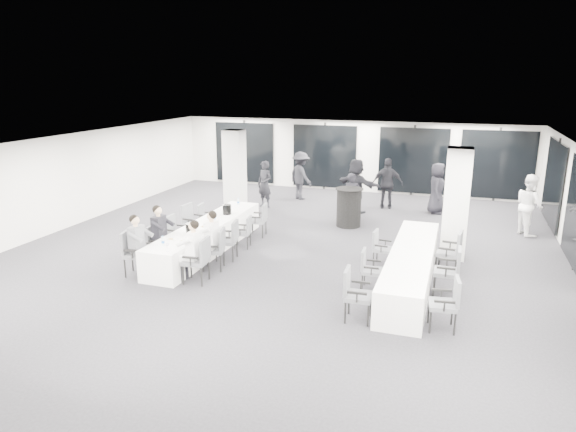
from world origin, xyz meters
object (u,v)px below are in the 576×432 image
(chair_side_left_far, at_px, (380,246))
(chair_side_right_far, at_px, (452,250))
(chair_side_left_mid, at_px, (369,267))
(chair_side_right_near, at_px, (448,300))
(cocktail_table, at_px, (349,207))
(chair_main_right_near, at_px, (199,257))
(ice_bucket_far, at_px, (227,209))
(chair_main_left_fourth, at_px, (192,220))
(chair_main_left_mid, at_px, (175,231))
(chair_side_right_mid, at_px, (451,268))
(standing_guest_f, at_px, (356,182))
(chair_main_left_far, at_px, (205,216))
(chair_main_left_second, at_px, (156,241))
(chair_main_right_far, at_px, (260,218))
(chair_side_left_near, at_px, (354,291))
(standing_guest_c, at_px, (301,173))
(standing_guest_h, at_px, (530,201))
(chair_main_right_fourth, at_px, (245,230))
(standing_guest_a, at_px, (352,194))
(standing_guest_d, at_px, (388,180))
(chair_main_left_near, at_px, (133,250))
(ice_bucket_near, at_px, (191,229))
(chair_main_right_second, at_px, (217,246))
(banquet_table_side, at_px, (411,267))
(chair_main_right_mid, at_px, (230,238))
(standing_guest_e, at_px, (437,185))
(banquet_table_main, at_px, (207,237))
(standing_guest_g, at_px, (265,181))

(chair_side_left_far, height_order, chair_side_right_far, chair_side_right_far)
(chair_side_left_mid, xyz_separation_m, chair_side_right_near, (1.66, -1.39, 0.07))
(cocktail_table, distance_m, chair_main_right_near, 5.91)
(cocktail_table, relative_size, ice_bucket_far, 4.34)
(chair_main_left_fourth, bearing_deg, chair_main_left_mid, 6.30)
(chair_main_left_mid, relative_size, chair_side_right_mid, 0.92)
(chair_side_left_mid, height_order, chair_side_left_far, chair_side_left_mid)
(standing_guest_f, bearing_deg, chair_main_left_far, 73.42)
(chair_main_left_second, height_order, chair_main_right_far, chair_main_right_far)
(chair_side_left_near, distance_m, standing_guest_c, 10.00)
(ice_bucket_far, bearing_deg, chair_side_right_far, -6.45)
(cocktail_table, relative_size, standing_guest_h, 0.59)
(chair_main_right_fourth, relative_size, standing_guest_a, 0.49)
(chair_main_left_far, bearing_deg, chair_main_right_far, 90.32)
(chair_side_right_mid, bearing_deg, standing_guest_d, 18.23)
(chair_main_right_fourth, distance_m, chair_side_left_far, 3.65)
(chair_main_left_near, relative_size, standing_guest_a, 0.60)
(chair_side_left_mid, relative_size, chair_side_right_mid, 0.86)
(cocktail_table, relative_size, ice_bucket_near, 4.37)
(chair_main_left_fourth, distance_m, ice_bucket_far, 1.04)
(ice_bucket_near, bearing_deg, standing_guest_h, 33.22)
(ice_bucket_far, bearing_deg, chair_main_right_far, 40.70)
(chair_main_left_mid, relative_size, chair_main_right_second, 0.95)
(chair_side_left_far, height_order, standing_guest_c, standing_guest_c)
(banquet_table_side, bearing_deg, chair_main_right_near, -161.93)
(chair_side_left_mid, distance_m, standing_guest_a, 5.50)
(standing_guest_f, distance_m, ice_bucket_far, 5.05)
(chair_main_left_far, bearing_deg, ice_bucket_far, 58.39)
(chair_side_left_near, xyz_separation_m, chair_side_right_near, (1.67, 0.14, -0.01))
(chair_main_left_fourth, height_order, chair_side_right_mid, chair_main_left_fourth)
(chair_main_right_near, relative_size, standing_guest_c, 0.51)
(cocktail_table, height_order, chair_main_left_fourth, cocktail_table)
(chair_main_left_second, distance_m, chair_main_left_mid, 0.90)
(chair_main_right_mid, bearing_deg, standing_guest_c, -7.25)
(chair_side_left_near, bearing_deg, chair_main_left_fourth, -125.72)
(chair_main_right_near, relative_size, standing_guest_d, 0.52)
(chair_main_right_second, distance_m, standing_guest_f, 6.70)
(standing_guest_c, bearing_deg, chair_main_right_near, 129.57)
(standing_guest_a, height_order, standing_guest_c, standing_guest_c)
(chair_main_right_near, height_order, standing_guest_h, standing_guest_h)
(chair_main_left_near, bearing_deg, standing_guest_d, 137.33)
(chair_side_left_near, distance_m, standing_guest_e, 8.74)
(chair_main_left_mid, height_order, chair_side_left_mid, chair_main_left_mid)
(banquet_table_main, relative_size, chair_side_right_near, 5.02)
(chair_side_right_near, bearing_deg, standing_guest_g, 32.71)
(chair_side_right_near, height_order, standing_guest_g, standing_guest_g)
(chair_main_left_far, height_order, chair_side_right_far, chair_side_right_far)
(chair_main_right_far, height_order, chair_side_right_near, chair_side_right_near)
(chair_side_right_far, xyz_separation_m, ice_bucket_near, (-6.05, -1.32, 0.30))
(chair_side_left_near, bearing_deg, ice_bucket_far, -133.61)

